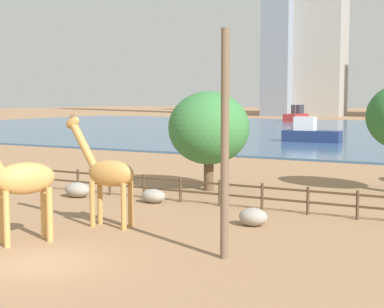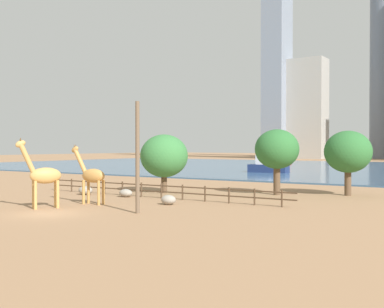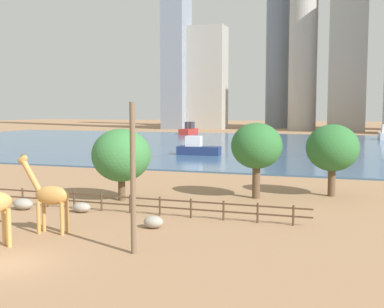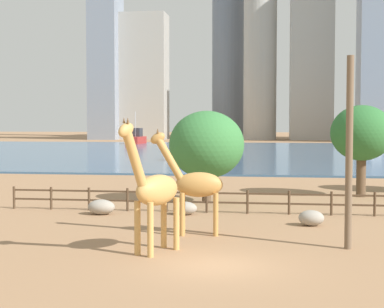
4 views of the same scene
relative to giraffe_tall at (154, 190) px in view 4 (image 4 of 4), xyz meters
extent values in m
plane|color=#9E7551|center=(2.57, 78.30, -2.44)|extent=(400.00, 400.00, 0.00)
cube|color=#3D6084|center=(2.57, 75.30, -2.34)|extent=(180.00, 86.00, 0.20)
cylinder|color=tan|center=(0.00, -0.69, -1.41)|extent=(0.32, 0.32, 2.06)
cylinder|color=tan|center=(-0.57, -0.39, -1.41)|extent=(0.32, 0.32, 2.06)
cylinder|color=tan|center=(0.74, 0.72, -1.41)|extent=(0.32, 0.32, 2.06)
cylinder|color=tan|center=(0.18, 1.02, -1.41)|extent=(0.32, 0.32, 2.06)
ellipsoid|color=tan|center=(0.09, 0.17, -0.02)|extent=(1.87, 2.44, 1.19)
cylinder|color=tan|center=(-0.52, -0.99, 1.27)|extent=(0.91, 1.27, 2.24)
ellipsoid|color=tan|center=(-0.73, -1.39, 2.31)|extent=(0.73, 0.94, 0.73)
cone|color=brown|center=(-0.65, -1.43, 2.66)|extent=(0.15, 0.15, 0.22)
cone|color=brown|center=(-0.82, -1.34, 2.66)|extent=(0.15, 0.15, 0.22)
cylinder|color=#C18C47|center=(0.54, 3.52, -1.48)|extent=(0.25, 0.25, 1.92)
cylinder|color=#C18C47|center=(0.47, 4.11, -1.48)|extent=(0.25, 0.25, 1.92)
cylinder|color=#C18C47|center=(2.01, 3.68, -1.48)|extent=(0.25, 0.25, 1.92)
cylinder|color=#C18C47|center=(1.95, 4.27, -1.48)|extent=(0.25, 0.25, 1.92)
ellipsoid|color=#C18C47|center=(1.24, 3.89, -0.18)|extent=(2.20, 1.07, 1.11)
cylinder|color=#C18C47|center=(-0.07, 3.75, 0.96)|extent=(1.38, 0.49, 2.02)
ellipsoid|color=#C18C47|center=(-0.59, 3.69, 1.88)|extent=(0.85, 0.43, 0.73)
cone|color=brown|center=(-0.58, 3.61, 2.21)|extent=(0.11, 0.11, 0.20)
cone|color=brown|center=(-0.60, 3.78, 2.21)|extent=(0.11, 0.11, 0.20)
cylinder|color=brown|center=(7.47, 1.81, 1.38)|extent=(0.28, 0.28, 7.64)
ellipsoid|color=gray|center=(-0.23, 9.43, -2.08)|extent=(1.31, 0.95, 0.72)
ellipsoid|color=gray|center=(-4.76, 8.88, -2.03)|extent=(1.49, 1.09, 0.82)
ellipsoid|color=gray|center=(6.36, 6.91, -2.06)|extent=(1.23, 1.02, 0.76)
cylinder|color=#4C3826|center=(-10.43, 10.30, -1.79)|extent=(0.14, 0.14, 1.30)
cylinder|color=#4C3826|center=(-8.17, 10.30, -1.79)|extent=(0.14, 0.14, 1.30)
cylinder|color=#4C3826|center=(-5.91, 10.30, -1.79)|extent=(0.14, 0.14, 1.30)
cylinder|color=#4C3826|center=(-3.66, 10.30, -1.79)|extent=(0.14, 0.14, 1.30)
cylinder|color=#4C3826|center=(-1.40, 10.30, -1.79)|extent=(0.14, 0.14, 1.30)
cylinder|color=#4C3826|center=(0.86, 10.30, -1.79)|extent=(0.14, 0.14, 1.30)
cylinder|color=#4C3826|center=(3.12, 10.30, -1.79)|extent=(0.14, 0.14, 1.30)
cylinder|color=#4C3826|center=(5.38, 10.30, -1.79)|extent=(0.14, 0.14, 1.30)
cylinder|color=#4C3826|center=(7.63, 10.30, -1.79)|extent=(0.14, 0.14, 1.30)
cylinder|color=#4C3826|center=(9.89, 10.30, -1.79)|extent=(0.14, 0.14, 1.30)
cube|color=#4C3826|center=(2.57, 10.30, -1.33)|extent=(26.10, 0.08, 0.10)
cube|color=#4C3826|center=(2.57, 10.30, -1.85)|extent=(26.10, 0.08, 0.10)
cylinder|color=brown|center=(0.38, 14.40, -1.56)|extent=(0.57, 0.57, 1.76)
ellipsoid|color=#387A3D|center=(0.38, 14.40, 1.20)|extent=(4.68, 4.68, 4.21)
cylinder|color=brown|center=(10.38, 18.75, -1.11)|extent=(0.63, 0.63, 2.65)
ellipsoid|color=#2D6B33|center=(10.38, 18.75, 1.88)|extent=(4.16, 4.16, 3.74)
cube|color=#B22D28|center=(-26.28, 107.49, -1.44)|extent=(3.17, 8.11, 1.60)
cube|color=#333338|center=(-26.24, 108.49, 0.33)|extent=(2.03, 2.95, 1.92)
cylinder|color=silver|center=(-26.30, 107.09, 2.17)|extent=(0.12, 0.12, 5.61)
cube|color=silver|center=(24.72, 100.71, -1.44)|extent=(3.08, 8.01, 1.59)
cube|color=silver|center=(24.75, 99.72, 0.30)|extent=(1.99, 2.91, 1.90)
cylinder|color=silver|center=(24.70, 101.11, 2.12)|extent=(0.12, 0.12, 5.55)
cube|color=navy|center=(-4.91, 50.87, -1.57)|extent=(6.74, 2.75, 1.32)
cube|color=silver|center=(-5.74, 50.82, -0.12)|extent=(2.47, 1.72, 1.59)
cube|color=#B7B2A8|center=(15.09, 152.16, 32.88)|extent=(11.93, 14.08, 70.64)
cylinder|color=#ADA89E|center=(0.47, 149.01, 24.67)|extent=(9.46, 9.46, 54.22)
cube|color=#ADA89E|center=(-34.79, 150.20, 16.10)|extent=(15.52, 9.13, 37.08)
camera|label=1|loc=(15.86, -15.63, 2.96)|focal=55.00mm
camera|label=2|loc=(28.48, -23.49, 2.13)|focal=45.00mm
camera|label=3|loc=(17.88, -19.74, 4.85)|focal=45.00mm
camera|label=4|loc=(4.52, -21.92, 2.58)|focal=55.00mm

